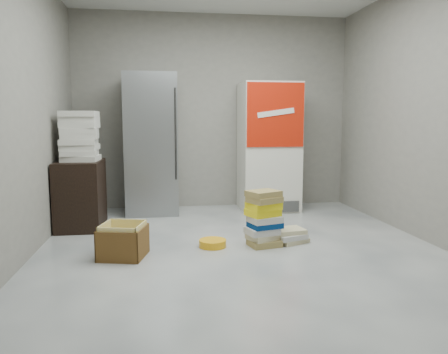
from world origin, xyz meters
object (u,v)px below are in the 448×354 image
(phonebook_stack_main, at_px, (264,218))
(cardboard_box, at_px, (123,243))
(steel_fridge, at_px, (152,144))
(wood_shelf, at_px, (81,194))
(coke_cooler, at_px, (269,147))

(phonebook_stack_main, distance_m, cardboard_box, 1.41)
(steel_fridge, bearing_deg, cardboard_box, -96.77)
(steel_fridge, bearing_deg, wood_shelf, -138.69)
(coke_cooler, relative_size, cardboard_box, 3.74)
(coke_cooler, bearing_deg, cardboard_box, -133.39)
(wood_shelf, bearing_deg, phonebook_stack_main, -28.91)
(coke_cooler, bearing_deg, phonebook_stack_main, -105.24)
(cardboard_box, bearing_deg, steel_fridge, 96.63)
(wood_shelf, height_order, phonebook_stack_main, wood_shelf)
(coke_cooler, distance_m, cardboard_box, 2.85)
(steel_fridge, xyz_separation_m, coke_cooler, (1.65, -0.01, -0.05))
(coke_cooler, distance_m, phonebook_stack_main, 1.99)
(coke_cooler, bearing_deg, wood_shelf, -163.72)
(wood_shelf, distance_m, phonebook_stack_main, 2.27)
(phonebook_stack_main, bearing_deg, steel_fridge, 103.51)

